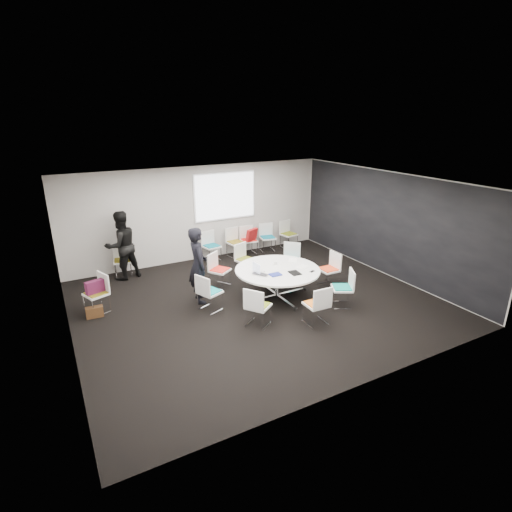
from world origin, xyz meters
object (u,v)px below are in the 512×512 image
chair_ring_g (316,312)px  chair_back_e (288,239)px  chair_ring_d (220,276)px  cup (276,263)px  chair_ring_c (245,266)px  chair_ring_e (210,299)px  chair_ring_a (328,276)px  chair_spare_left (98,301)px  laptop (261,273)px  chair_ring_f (258,314)px  chair_back_d (267,243)px  chair_ring_h (342,295)px  chair_person_back (123,266)px  person_main (198,265)px  maroon_bag (95,287)px  person_back (121,246)px  chair_back_c (249,245)px  chair_ring_b (290,265)px  brown_bag (95,312)px  chair_back_a (212,252)px  chair_back_b (235,248)px  conference_table (277,277)px

chair_ring_g → chair_back_e: (2.27, 4.62, 0.00)m
chair_ring_d → cup: (1.07, -0.98, 0.50)m
chair_ring_c → chair_ring_e: size_ratio=1.00×
chair_ring_a → chair_ring_c: bearing=43.6°
chair_spare_left → laptop: bearing=-131.9°
chair_ring_g → chair_back_e: size_ratio=1.00×
chair_ring_f → chair_back_d: size_ratio=1.00×
chair_ring_e → chair_back_d: (3.22, 2.98, 0.00)m
chair_ring_h → laptop: bearing=84.7°
chair_person_back → person_main: (1.28, -2.44, 0.63)m
chair_ring_c → maroon_bag: size_ratio=2.20×
person_back → chair_back_c: bearing=165.3°
chair_ring_e → chair_back_d: same height
chair_ring_a → chair_ring_b: 1.18m
chair_ring_b → chair_ring_a: bearing=155.4°
chair_back_d → person_main: person_main is taller
chair_ring_f → person_main: size_ratio=0.49×
chair_ring_c → person_main: 2.00m
chair_ring_d → brown_bag: chair_ring_d is taller
chair_ring_h → brown_bag: chair_ring_h is taller
chair_ring_e → brown_bag: (-2.34, 0.89, -0.16)m
chair_ring_d → maroon_bag: size_ratio=2.20×
chair_back_c → person_back: person_back is taller
chair_ring_e → cup: chair_ring_e is taller
chair_back_c → chair_person_back: 3.86m
chair_ring_e → chair_ring_h: (2.76, -1.25, 0.00)m
chair_ring_b → chair_ring_c: (-1.10, 0.56, 0.00)m
chair_ring_f → chair_ring_g: (1.12, -0.52, 0.00)m
chair_ring_e → maroon_bag: (-2.24, 1.11, 0.34)m
chair_ring_h → chair_back_e: same height
chair_ring_b → chair_ring_g: same height
chair_back_a → chair_back_b: same height
chair_spare_left → person_back: person_back is taller
maroon_bag → conference_table: bearing=-17.5°
chair_ring_b → laptop: bearing=79.0°
chair_back_d → brown_bag: 5.94m
chair_ring_g → conference_table: bearing=93.9°
person_back → chair_ring_h: bearing=117.8°
maroon_bag → chair_ring_d: bearing=0.1°
chair_ring_h → chair_back_d: (0.46, 4.23, 0.00)m
chair_ring_f → chair_ring_h: same height
chair_ring_g → chair_back_e: same height
chair_ring_d → person_back: size_ratio=0.48×
conference_table → chair_ring_h: chair_ring_h is taller
chair_back_b → conference_table: bearing=74.6°
chair_ring_c → chair_ring_f: size_ratio=1.00×
chair_ring_g → brown_bag: (-4.08, 2.54, -0.16)m
laptop → maroon_bag: (-3.44, 1.33, -0.12)m
conference_table → chair_back_d: 3.48m
conference_table → laptop: 0.55m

